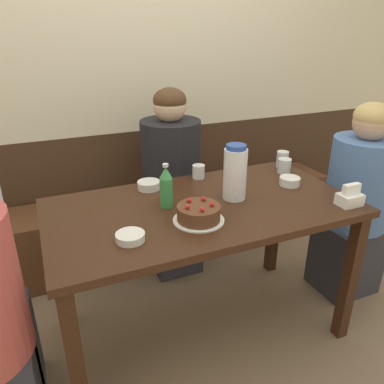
% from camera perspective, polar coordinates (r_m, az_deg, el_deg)
% --- Properties ---
extents(ground_plane, '(12.00, 12.00, 0.00)m').
position_cam_1_polar(ground_plane, '(2.19, 1.40, -20.07)').
color(ground_plane, '#846B51').
extents(back_wall, '(4.80, 0.04, 2.50)m').
position_cam_1_polar(back_wall, '(2.58, -8.53, 17.61)').
color(back_wall, '#3D2819').
rests_on(back_wall, ground_plane).
extents(bench_seat, '(2.74, 0.38, 0.46)m').
position_cam_1_polar(bench_seat, '(2.69, -5.96, -5.02)').
color(bench_seat, '#56331E').
rests_on(bench_seat, ground_plane).
extents(dining_table, '(1.43, 0.75, 0.76)m').
position_cam_1_polar(dining_table, '(1.80, 1.61, -4.77)').
color(dining_table, '#381E11').
rests_on(dining_table, ground_plane).
extents(birthday_cake, '(0.22, 0.22, 0.09)m').
position_cam_1_polar(birthday_cake, '(1.59, 1.02, -3.29)').
color(birthday_cake, white).
rests_on(birthday_cake, dining_table).
extents(water_pitcher, '(0.11, 0.11, 0.27)m').
position_cam_1_polar(water_pitcher, '(1.78, 6.57, 2.94)').
color(water_pitcher, white).
rests_on(water_pitcher, dining_table).
extents(soju_bottle, '(0.06, 0.06, 0.21)m').
position_cam_1_polar(soju_bottle, '(1.70, -3.96, 0.81)').
color(soju_bottle, '#388E4C').
rests_on(soju_bottle, dining_table).
extents(napkin_holder, '(0.11, 0.08, 0.11)m').
position_cam_1_polar(napkin_holder, '(1.88, 22.93, -0.77)').
color(napkin_holder, white).
rests_on(napkin_holder, dining_table).
extents(bowl_soup_white, '(0.12, 0.12, 0.04)m').
position_cam_1_polar(bowl_soup_white, '(1.93, -6.60, 1.05)').
color(bowl_soup_white, white).
rests_on(bowl_soup_white, dining_table).
extents(bowl_rice_small, '(0.11, 0.11, 0.04)m').
position_cam_1_polar(bowl_rice_small, '(2.03, 14.66, 1.61)').
color(bowl_rice_small, white).
rests_on(bowl_rice_small, dining_table).
extents(bowl_side_dish, '(0.11, 0.11, 0.03)m').
position_cam_1_polar(bowl_side_dish, '(1.48, -9.39, -6.77)').
color(bowl_side_dish, white).
rests_on(bowl_side_dish, dining_table).
extents(glass_water_tall, '(0.08, 0.08, 0.08)m').
position_cam_1_polar(glass_water_tall, '(2.19, 13.88, 3.90)').
color(glass_water_tall, silver).
rests_on(glass_water_tall, dining_table).
extents(glass_tumbler_short, '(0.07, 0.07, 0.07)m').
position_cam_1_polar(glass_tumbler_short, '(2.05, 1.00, 3.14)').
color(glass_tumbler_short, silver).
rests_on(glass_tumbler_short, dining_table).
extents(glass_shot_small, '(0.07, 0.07, 0.09)m').
position_cam_1_polar(glass_shot_small, '(2.28, 13.61, 4.87)').
color(glass_shot_small, silver).
rests_on(glass_shot_small, dining_table).
extents(person_pale_blue_shirt, '(0.37, 0.37, 1.20)m').
position_cam_1_polar(person_pale_blue_shirt, '(2.39, -3.11, 0.95)').
color(person_pale_blue_shirt, '#33333D').
rests_on(person_pale_blue_shirt, ground_plane).
extents(person_grey_tee, '(0.36, 0.36, 1.16)m').
position_cam_1_polar(person_grey_tee, '(2.37, 23.66, -1.88)').
color(person_grey_tee, '#33333D').
rests_on(person_grey_tee, ground_plane).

